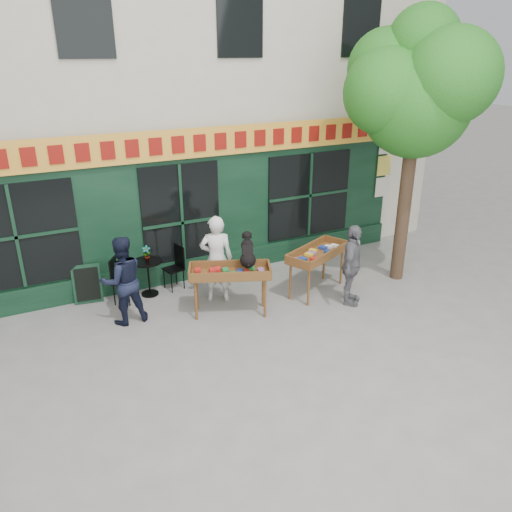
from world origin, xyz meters
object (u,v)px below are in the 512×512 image
object	(u,v)px
dog	(248,249)
bistro_table	(148,271)
woman	(217,259)
book_cart_center	(230,274)
man_right	(352,265)
man_left	(123,281)
book_cart_right	(318,255)

from	to	relation	value
dog	bistro_table	world-z (taller)	dog
woman	bistro_table	bearing A→B (deg)	-12.56
book_cart_center	dog	bearing A→B (deg)	14.46
man_right	man_left	xyz separation A→B (m)	(-4.19, 1.29, 0.02)
dog	book_cart_right	xyz separation A→B (m)	(1.66, 0.09, -0.47)
woman	bistro_table	xyz separation A→B (m)	(-1.19, 0.83, -0.35)
man_right	woman	bearing A→B (deg)	105.07
book_cart_right	man_left	size ratio (longest dim) A/B	0.96
dog	man_right	world-z (taller)	man_right
dog	book_cart_right	size ratio (longest dim) A/B	0.37
woman	man_left	bearing A→B (deg)	24.57
book_cart_center	dog	distance (m)	0.59
dog	book_cart_center	bearing A→B (deg)	-165.54
book_cart_center	man_left	xyz separation A→B (m)	(-1.89, 0.58, 0.02)
dog	bistro_table	xyz separation A→B (m)	(-1.54, 1.53, -0.75)
bistro_table	man_right	bearing A→B (deg)	-32.10
dog	man_right	bearing A→B (deg)	4.06
book_cart_center	bistro_table	bearing A→B (deg)	151.19
book_cart_right	bistro_table	size ratio (longest dim) A/B	2.13
book_cart_right	man_right	distance (m)	0.81
bistro_table	woman	bearing A→B (deg)	-35.15
dog	woman	bearing A→B (deg)	139.15
book_cart_right	book_cart_center	bearing A→B (deg)	156.80
book_cart_right	man_left	world-z (taller)	man_left
dog	book_cart_right	distance (m)	1.72
book_cart_center	man_left	bearing A→B (deg)	-174.64
woman	man_left	distance (m)	1.89
man_right	man_left	distance (m)	4.38
book_cart_right	man_left	bearing A→B (deg)	147.62
book_cart_center	bistro_table	xyz separation A→B (m)	(-1.19, 1.48, -0.28)
man_right	bistro_table	bearing A→B (deg)	103.42
man_left	dog	bearing A→B (deg)	160.63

